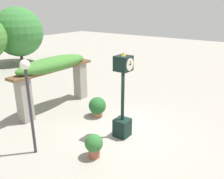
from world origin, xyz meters
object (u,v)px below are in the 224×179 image
Objects in this scene: potted_plant_near_left at (94,145)px; potted_plant_near_right at (97,106)px; pedestal_clock at (123,101)px; lamp_post at (28,89)px.

potted_plant_near_left is 0.91× the size of potted_plant_near_right.
lamp_post is at bearing 145.76° from pedestal_clock.
potted_plant_near_right reaches higher than potted_plant_near_left.
potted_plant_near_right is at bearing 36.86° from potted_plant_near_left.
potted_plant_near_right is 0.28× the size of lamp_post.
pedestal_clock is at bearing -34.24° from lamp_post.
potted_plant_near_left is at bearing 179.86° from pedestal_clock.
lamp_post is (-2.76, 1.88, 0.89)m from pedestal_clock.
potted_plant_near_left is 0.25× the size of lamp_post.
potted_plant_near_left is (-1.75, 0.00, -1.04)m from pedestal_clock.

